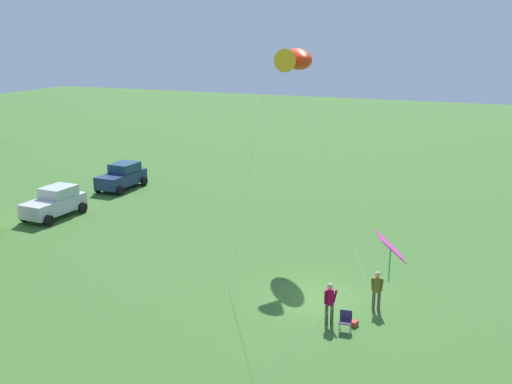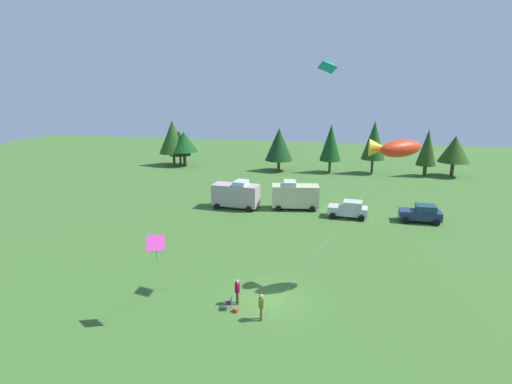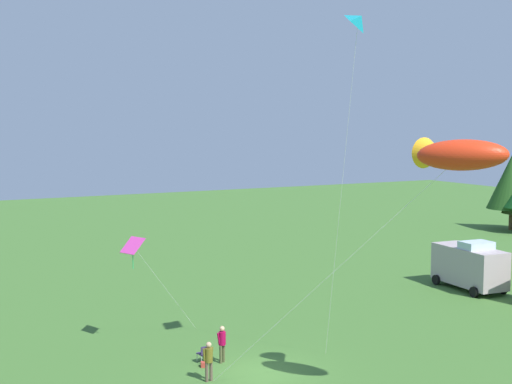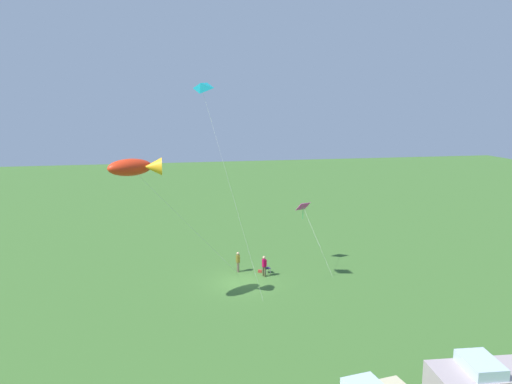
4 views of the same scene
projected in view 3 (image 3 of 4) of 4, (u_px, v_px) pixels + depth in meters
name	position (u px, v px, depth m)	size (l,w,h in m)	color
ground_plane	(262.00, 373.00, 31.87)	(160.00, 160.00, 0.00)	#3A6529
person_kite_flyer	(209.00, 358.00, 30.73)	(0.39, 0.54, 1.74)	brown
folding_chair	(204.00, 353.00, 33.14)	(0.54, 0.54, 0.82)	#2F2449
person_spectator	(222.00, 341.00, 33.13)	(0.46, 0.54, 1.74)	#45492A
backpack_on_grass	(203.00, 364.00, 32.63)	(0.32, 0.22, 0.22)	#A43428
van_motorhome_grey	(470.00, 265.00, 47.69)	(5.56, 2.96, 3.34)	#A89799
kite_large_fish	(455.00, 155.00, 25.94)	(9.77, 7.79, 10.61)	red
kite_diamond_rainbow	(134.00, 247.00, 35.08)	(2.10, 4.54, 5.50)	#D2399E
kite_delta_teal	(361.00, 22.00, 28.88)	(4.93, 1.94, 15.68)	teal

